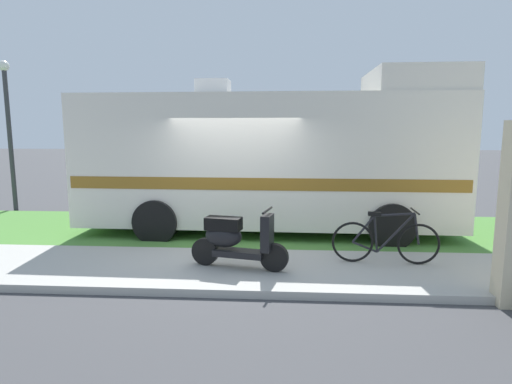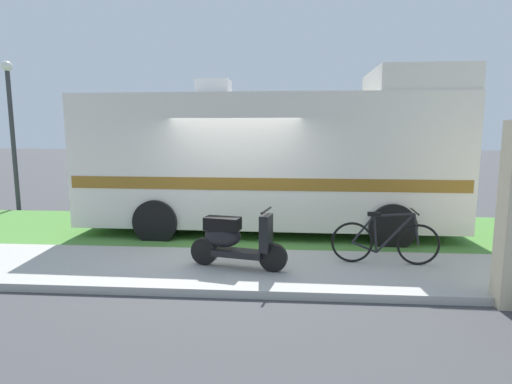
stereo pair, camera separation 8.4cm
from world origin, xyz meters
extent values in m
plane|color=#424244|center=(0.00, 0.00, 0.00)|extent=(80.00, 80.00, 0.00)
cube|color=#ADAAA3|center=(0.00, -1.20, 0.06)|extent=(24.00, 2.00, 0.12)
cube|color=#4C8438|center=(0.00, 1.50, 0.04)|extent=(24.00, 3.40, 0.08)
cube|color=silver|center=(0.58, 1.62, 1.64)|extent=(7.94, 2.60, 2.69)
cube|color=silver|center=(3.63, 1.56, 3.24)|extent=(1.84, 2.37, 0.50)
cube|color=#8C601E|center=(0.58, 1.62, 1.24)|extent=(7.78, 2.62, 0.24)
cube|color=black|center=(4.51, 1.55, 2.11)|extent=(0.12, 2.10, 0.90)
cube|color=silver|center=(-0.60, 1.64, 3.17)|extent=(0.71, 0.61, 0.36)
cylinder|color=black|center=(3.05, 2.76, 0.45)|extent=(0.90, 0.30, 0.90)
cylinder|color=black|center=(3.01, 0.39, 0.45)|extent=(0.90, 0.30, 0.90)
cylinder|color=black|center=(-1.57, 2.84, 0.45)|extent=(0.90, 0.30, 0.90)
cylinder|color=black|center=(-1.61, 0.47, 0.45)|extent=(0.90, 0.30, 0.90)
cylinder|color=black|center=(0.81, -1.39, 0.34)|extent=(0.45, 0.19, 0.44)
cylinder|color=black|center=(-0.31, -1.14, 0.34)|extent=(0.45, 0.19, 0.44)
cube|color=black|center=(0.25, -1.26, 0.36)|extent=(0.84, 0.45, 0.10)
cube|color=black|center=(0.00, -1.21, 0.82)|extent=(0.60, 0.38, 0.20)
ellipsoid|color=black|center=(0.00, -1.21, 0.62)|extent=(0.65, 0.42, 0.36)
cube|color=black|center=(0.70, -1.36, 0.72)|extent=(0.21, 0.34, 0.56)
cylinder|color=black|center=(0.70, -1.36, 1.07)|extent=(0.14, 0.50, 0.04)
sphere|color=white|center=(0.70, -1.36, 0.90)|extent=(0.12, 0.12, 0.12)
torus|color=black|center=(3.12, -0.90, 0.46)|extent=(0.67, 0.08, 0.67)
torus|color=black|center=(2.08, -0.84, 0.46)|extent=(0.67, 0.08, 0.67)
cylinder|color=black|center=(2.75, -0.88, 0.63)|extent=(0.59, 0.07, 0.68)
cylinder|color=black|center=(2.44, -0.86, 0.61)|extent=(0.10, 0.04, 0.61)
cylinder|color=black|center=(2.72, -0.87, 0.93)|extent=(0.63, 0.07, 0.09)
cylinder|color=black|center=(2.27, -0.85, 0.38)|extent=(0.41, 0.06, 0.19)
cylinder|color=black|center=(2.24, -0.85, 0.68)|extent=(0.36, 0.06, 0.47)
cylinder|color=black|center=(3.07, -0.90, 0.71)|extent=(0.12, 0.04, 0.51)
cube|color=black|center=(2.41, -0.86, 0.94)|extent=(0.21, 0.11, 0.06)
cylinder|color=black|center=(3.03, -0.89, 1.00)|extent=(0.06, 0.52, 0.03)
cube|color=#B7B29E|center=(-2.60, 5.85, 1.07)|extent=(2.36, 2.08, 1.58)
cube|color=black|center=(-2.60, 5.85, 1.56)|extent=(2.24, 2.10, 0.44)
cube|color=#B7B29E|center=(-0.06, 5.94, 0.65)|extent=(2.86, 2.10, 0.75)
cylinder|color=black|center=(-2.74, 4.89, 0.38)|extent=(0.77, 0.27, 0.76)
cylinder|color=black|center=(-2.81, 6.81, 0.38)|extent=(0.77, 0.27, 0.76)
cylinder|color=black|center=(0.30, 5.00, 0.38)|extent=(0.77, 0.27, 0.76)
cylinder|color=black|center=(0.24, 6.92, 0.38)|extent=(0.77, 0.27, 0.76)
cylinder|color=#333338|center=(-6.62, 3.60, 1.93)|extent=(0.12, 0.12, 3.86)
sphere|color=silver|center=(-6.62, 3.60, 3.98)|extent=(0.28, 0.28, 0.28)
camera|label=1|loc=(0.94, -7.61, 2.29)|focal=29.50mm
camera|label=2|loc=(1.02, -7.61, 2.29)|focal=29.50mm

